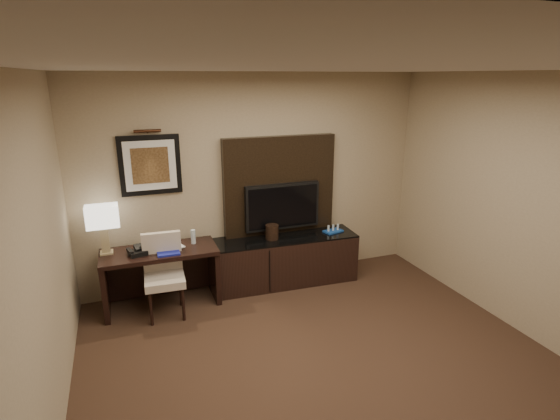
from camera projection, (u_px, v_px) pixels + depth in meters
name	position (u px, v px, depth m)	size (l,w,h in m)	color
floor	(345.00, 395.00, 3.79)	(4.50, 5.00, 0.01)	#342117
ceiling	(362.00, 68.00, 3.00)	(4.50, 5.00, 0.01)	silver
wall_back	(256.00, 181.00, 5.63)	(4.50, 0.01, 2.70)	tan
wall_left	(26.00, 299.00, 2.65)	(0.01, 5.00, 2.70)	tan
desk	(161.00, 278.00, 5.18)	(1.32, 0.57, 0.71)	black
credenza	(286.00, 260.00, 5.77)	(1.86, 0.52, 0.64)	black
tv_wall_panel	(280.00, 186.00, 5.70)	(1.50, 0.12, 1.30)	black
tv	(282.00, 206.00, 5.69)	(1.00, 0.08, 0.60)	black
artwork	(150.00, 165.00, 5.09)	(0.70, 0.04, 0.70)	black
picture_light	(147.00, 131.00, 4.94)	(0.04, 0.04, 0.30)	#3C2113
desk_chair	(165.00, 279.00, 4.92)	(0.44, 0.50, 0.91)	beige
table_lamp	(104.00, 231.00, 4.91)	(0.33, 0.19, 0.53)	tan
desk_phone	(137.00, 251.00, 4.93)	(0.19, 0.17, 0.09)	black
blue_folder	(168.00, 250.00, 5.04)	(0.25, 0.33, 0.02)	#171F97
book	(168.00, 240.00, 5.09)	(0.16, 0.02, 0.22)	gray
water_bottle	(193.00, 237.00, 5.25)	(0.06, 0.06, 0.17)	silver
ice_bucket	(272.00, 232.00, 5.58)	(0.17, 0.17, 0.19)	black
minibar_tray	(333.00, 229.00, 5.85)	(0.25, 0.15, 0.09)	#17479A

